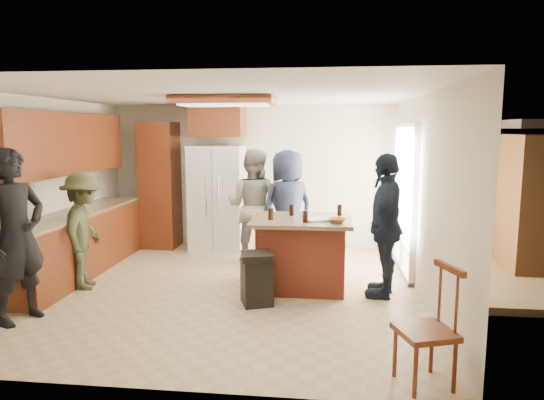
# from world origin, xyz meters

# --- Properties ---
(room_shell) EXTENTS (8.00, 5.20, 5.00)m
(room_shell) POSITION_xyz_m (4.37, 1.64, 0.87)
(room_shell) COLOR tan
(room_shell) RESTS_ON ground
(person_front_left) EXTENTS (0.70, 0.81, 1.88)m
(person_front_left) POSITION_xyz_m (-1.97, -1.28, 0.94)
(person_front_left) COLOR black
(person_front_left) RESTS_ON ground
(person_behind_left) EXTENTS (0.96, 0.71, 1.78)m
(person_behind_left) POSITION_xyz_m (0.19, 1.37, 0.89)
(person_behind_left) COLOR gray
(person_behind_left) RESTS_ON ground
(person_behind_right) EXTENTS (1.03, 0.95, 1.77)m
(person_behind_right) POSITION_xyz_m (0.73, 1.26, 0.89)
(person_behind_right) COLOR #1A2134
(person_behind_right) RESTS_ON ground
(person_side_right) EXTENTS (0.75, 1.14, 1.79)m
(person_side_right) POSITION_xyz_m (2.05, -0.00, 0.89)
(person_side_right) COLOR #171F2E
(person_side_right) RESTS_ON ground
(person_counter) EXTENTS (0.68, 1.07, 1.54)m
(person_counter) POSITION_xyz_m (-1.80, -0.14, 0.77)
(person_counter) COLOR #343821
(person_counter) RESTS_ON ground
(left_cabinetry) EXTENTS (0.64, 3.00, 2.30)m
(left_cabinetry) POSITION_xyz_m (-2.24, 0.40, 0.96)
(left_cabinetry) COLOR maroon
(left_cabinetry) RESTS_ON ground
(back_wall_units) EXTENTS (1.80, 0.60, 2.45)m
(back_wall_units) POSITION_xyz_m (-1.33, 2.20, 1.38)
(back_wall_units) COLOR maroon
(back_wall_units) RESTS_ON ground
(refrigerator) EXTENTS (0.90, 0.76, 1.80)m
(refrigerator) POSITION_xyz_m (-0.55, 2.12, 0.90)
(refrigerator) COLOR white
(refrigerator) RESTS_ON ground
(kitchen_island) EXTENTS (1.28, 1.03, 0.93)m
(kitchen_island) POSITION_xyz_m (1.01, 0.18, 0.47)
(kitchen_island) COLOR #A8412B
(kitchen_island) RESTS_ON ground
(island_items) EXTENTS (0.99, 0.69, 0.15)m
(island_items) POSITION_xyz_m (1.23, 0.09, 0.97)
(island_items) COLOR silver
(island_items) RESTS_ON kitchen_island
(trash_bin) EXTENTS (0.44, 0.44, 0.63)m
(trash_bin) POSITION_xyz_m (0.51, -0.49, 0.32)
(trash_bin) COLOR black
(trash_bin) RESTS_ON ground
(spindle_chair) EXTENTS (0.53, 0.53, 0.99)m
(spindle_chair) POSITION_xyz_m (2.15, -2.16, 0.45)
(spindle_chair) COLOR maroon
(spindle_chair) RESTS_ON ground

